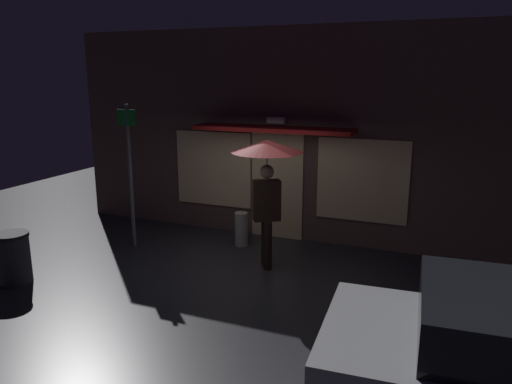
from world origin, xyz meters
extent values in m
plane|color=#26262B|center=(0.00, 0.00, 0.00)|extent=(18.00, 18.00, 0.00)
cube|color=brown|center=(0.00, 2.35, 2.12)|extent=(9.40, 0.30, 4.25)
cube|color=#F9D199|center=(0.00, 2.18, 1.10)|extent=(1.10, 0.04, 2.20)
cube|color=#F9D199|center=(-1.46, 2.18, 1.35)|extent=(1.75, 0.04, 1.60)
cube|color=#F9D199|center=(1.73, 2.18, 1.35)|extent=(1.75, 0.04, 1.60)
cube|color=white|center=(0.00, 2.10, 2.45)|extent=(0.36, 0.16, 0.12)
cube|color=maroon|center=(0.00, 1.85, 2.30)|extent=(3.20, 0.70, 0.08)
cylinder|color=black|center=(0.45, 0.46, 0.43)|extent=(0.15, 0.15, 0.87)
cylinder|color=black|center=(0.35, 0.63, 0.43)|extent=(0.15, 0.15, 0.87)
cube|color=black|center=(0.40, 0.54, 1.22)|extent=(0.52, 0.45, 0.70)
cube|color=silver|center=(0.33, 0.43, 1.22)|extent=(0.13, 0.09, 0.56)
cube|color=red|center=(0.33, 0.43, 1.20)|extent=(0.06, 0.05, 0.45)
sphere|color=#9D7A65|center=(0.40, 0.54, 1.72)|extent=(0.24, 0.24, 0.24)
cylinder|color=slate|center=(0.40, 0.54, 1.76)|extent=(0.02, 0.02, 1.01)
cone|color=#4C0C0C|center=(0.40, 0.54, 2.16)|extent=(1.21, 1.21, 0.21)
cylinder|color=black|center=(2.82, -1.55, 0.32)|extent=(0.65, 0.26, 0.64)
cylinder|color=#595B60|center=(-2.45, 0.60, 1.39)|extent=(0.07, 0.07, 2.79)
cube|color=#198C33|center=(-2.45, 0.58, 2.54)|extent=(0.40, 0.02, 0.30)
cylinder|color=#B2A899|center=(-0.47, 1.42, 0.34)|extent=(0.26, 0.26, 0.68)
cylinder|color=#2D2D33|center=(-3.17, -1.64, 0.39)|extent=(0.52, 0.52, 0.79)
cylinder|color=black|center=(-3.17, -1.64, 0.82)|extent=(0.55, 0.55, 0.06)
camera|label=1|loc=(3.30, -7.03, 3.32)|focal=34.23mm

